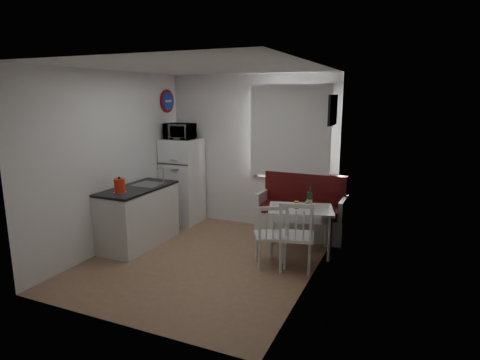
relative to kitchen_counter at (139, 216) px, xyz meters
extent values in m
cube|color=#8B6A4A|center=(1.20, -0.16, -0.46)|extent=(3.00, 3.50, 0.02)
cube|color=white|center=(1.20, -0.16, 2.14)|extent=(3.00, 3.50, 0.02)
cube|color=white|center=(1.20, 1.59, 0.84)|extent=(3.00, 0.02, 2.60)
cube|color=white|center=(1.20, -1.91, 0.84)|extent=(3.00, 0.02, 2.60)
cube|color=white|center=(-0.30, -0.16, 0.84)|extent=(0.02, 3.50, 2.60)
cube|color=white|center=(2.70, -0.16, 0.84)|extent=(0.02, 3.50, 2.60)
cube|color=silver|center=(1.90, 1.56, 1.17)|extent=(1.22, 0.06, 1.47)
cube|color=white|center=(1.90, 1.49, 1.22)|extent=(1.35, 0.02, 1.50)
cube|color=silver|center=(0.00, -0.01, -0.03)|extent=(0.60, 1.30, 0.86)
cube|color=black|center=(0.00, -0.01, 0.43)|extent=(0.62, 1.32, 0.03)
cube|color=#99999E|center=(0.02, 0.24, 0.39)|extent=(0.40, 0.40, 0.10)
cylinder|color=silver|center=(0.18, 0.42, 0.57)|extent=(0.02, 0.02, 0.26)
cylinder|color=#1A30A0|center=(-0.27, 1.29, 1.69)|extent=(0.03, 0.40, 0.40)
cube|color=black|center=(2.67, 0.94, 1.59)|extent=(0.04, 0.52, 0.42)
cube|color=silver|center=(2.17, 1.32, -0.26)|extent=(1.41, 0.54, 0.39)
cube|color=#591313|center=(2.17, 1.32, 0.00)|extent=(1.34, 0.50, 0.13)
cube|color=#591313|center=(2.17, 1.53, 0.30)|extent=(1.34, 0.11, 0.50)
cube|color=silver|center=(2.35, 0.64, 0.20)|extent=(1.04, 0.86, 0.04)
cube|color=silver|center=(2.35, 0.64, 0.13)|extent=(0.93, 0.75, 0.11)
cylinder|color=silver|center=(2.35, 0.64, -0.13)|extent=(0.05, 0.05, 0.64)
cube|color=silver|center=(2.10, 0.07, -0.04)|extent=(0.54, 0.54, 0.04)
cube|color=silver|center=(2.10, -0.11, 0.19)|extent=(0.36, 0.22, 0.43)
cube|color=silver|center=(2.45, 0.07, 0.00)|extent=(0.53, 0.51, 0.04)
cube|color=silver|center=(2.45, -0.12, 0.25)|extent=(0.42, 0.14, 0.47)
cube|color=white|center=(0.02, 1.24, 0.30)|extent=(0.60, 0.60, 1.51)
imported|color=white|center=(0.02, 1.19, 1.19)|extent=(0.49, 0.33, 0.27)
cylinder|color=red|center=(0.05, -0.45, 0.56)|extent=(0.18, 0.18, 0.24)
cylinder|color=orange|center=(2.30, 0.59, 0.28)|extent=(0.07, 0.07, 0.11)
cylinder|color=#71A1C0|center=(2.43, 0.69, 0.27)|extent=(0.06, 0.06, 0.10)
cylinder|color=white|center=(2.05, 0.66, 0.23)|extent=(0.26, 0.26, 0.02)
camera|label=1|loc=(3.76, -4.75, 1.80)|focal=30.00mm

